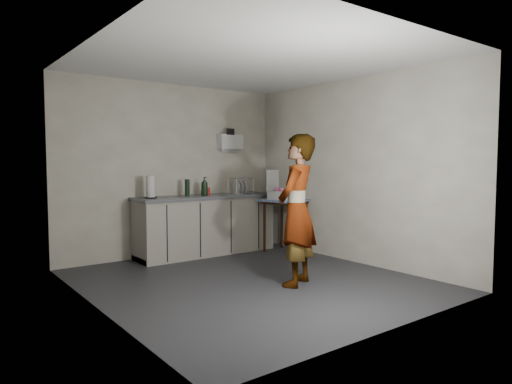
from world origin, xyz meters
TOP-DOWN VIEW (x-y plane):
  - ground at (0.00, 0.00)m, footprint 4.00×4.00m
  - wall_back at (0.00, 1.99)m, footprint 3.60×0.02m
  - wall_right at (1.79, 0.00)m, footprint 0.02×4.00m
  - wall_left at (-1.79, 0.00)m, footprint 0.02×4.00m
  - ceiling at (0.00, 0.00)m, footprint 3.60×4.00m
  - kitchen_counter at (0.40, 1.70)m, footprint 2.24×0.62m
  - wall_shelf at (1.00, 1.92)m, footprint 0.42×0.18m
  - side_table at (1.50, 1.10)m, footprint 0.79×0.79m
  - standing_man at (0.33, -0.45)m, footprint 0.76×0.68m
  - soap_bottle at (0.36, 1.67)m, footprint 0.13×0.13m
  - soda_can at (0.47, 1.76)m, footprint 0.06×0.06m
  - dark_bottle at (0.09, 1.72)m, footprint 0.07×0.07m
  - paper_towel at (-0.51, 1.69)m, footprint 0.18×0.18m
  - dish_rack at (1.02, 1.66)m, footprint 0.36×0.27m
  - bakery_box at (1.42, 1.13)m, footprint 0.41×0.42m

SIDE VIEW (x-z plane):
  - ground at x=0.00m, z-range 0.00..0.00m
  - kitchen_counter at x=0.40m, z-range -0.03..0.88m
  - side_table at x=1.50m, z-range 0.31..1.14m
  - standing_man at x=0.33m, z-range 0.00..1.75m
  - bakery_box at x=1.42m, z-range 0.71..1.17m
  - soda_can at x=0.47m, z-range 0.91..1.03m
  - dish_rack at x=1.02m, z-range 0.84..1.10m
  - dark_bottle at x=0.09m, z-range 0.91..1.16m
  - soap_bottle at x=0.36m, z-range 0.91..1.19m
  - paper_towel at x=-0.51m, z-range 0.90..1.22m
  - wall_back at x=0.00m, z-range 0.00..2.60m
  - wall_right at x=1.79m, z-range 0.00..2.60m
  - wall_left at x=-1.79m, z-range 0.00..2.60m
  - wall_shelf at x=1.00m, z-range 1.56..1.93m
  - ceiling at x=0.00m, z-range 2.59..2.60m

